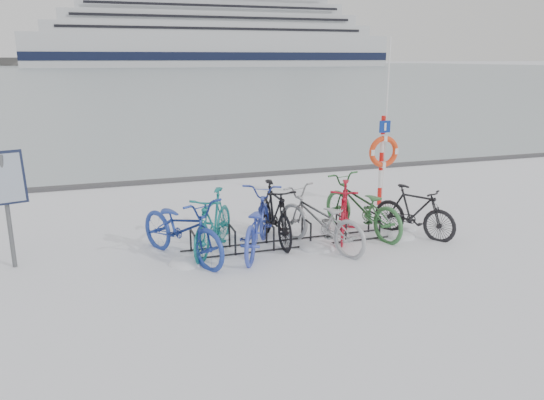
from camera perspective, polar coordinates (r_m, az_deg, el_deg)
ground at (r=10.01m, az=1.77°, el=-4.82°), size 900.00×900.00×0.00m
ice_sheet at (r=163.91m, az=-17.44°, el=13.20°), size 400.00×298.00×0.02m
quay_edge at (r=15.46m, az=-5.67°, el=2.46°), size 400.00×0.25×0.10m
bike_rack at (r=9.95m, az=1.78°, el=-3.84°), size 4.00×0.48×0.46m
info_board at (r=9.56m, az=-26.88°, el=1.43°), size 0.70×0.41×1.97m
lifebuoy_station at (r=12.60m, az=11.88°, el=5.10°), size 0.74×0.22×3.85m
cruise_ferry at (r=215.60m, az=-6.59°, el=17.33°), size 137.45×25.92×45.16m
bike_0 at (r=9.29m, az=-9.66°, el=-2.79°), size 1.73×2.34×1.17m
bike_1 at (r=9.58m, az=-6.37°, el=-2.21°), size 1.45×1.91×1.15m
bike_2 at (r=9.55m, az=-1.66°, el=-2.23°), size 1.63×2.25×1.13m
bike_3 at (r=10.05m, az=0.29°, el=-1.23°), size 0.56×1.94×1.16m
bike_4 at (r=9.74m, az=5.19°, el=-1.94°), size 1.54×2.27×1.13m
bike_5 at (r=10.43m, az=7.78°, el=-0.96°), size 1.31×1.86×1.10m
bike_6 at (r=10.66m, az=9.61°, el=-0.50°), size 1.31×2.34×1.16m
bike_7 at (r=10.74m, az=15.07°, el=-1.06°), size 1.32×1.72×1.03m
snow_drifts at (r=10.04m, az=4.28°, el=-4.78°), size 5.10×1.62×0.24m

